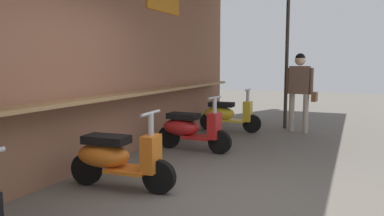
{
  "coord_description": "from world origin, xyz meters",
  "views": [
    {
      "loc": [
        -3.82,
        -1.57,
        1.52
      ],
      "look_at": [
        2.32,
        1.07,
        0.74
      ],
      "focal_mm": 35.73,
      "sensor_mm": 36.0,
      "label": 1
    }
  ],
  "objects_px": {
    "scooter_orange": "(115,157)",
    "scooter_yellow": "(226,114)",
    "scooter_red": "(189,128)",
    "shopper_with_handbag": "(300,84)"
  },
  "relations": [
    {
      "from": "shopper_with_handbag",
      "to": "scooter_red",
      "type": "bearing_deg",
      "value": 153.27
    },
    {
      "from": "scooter_orange",
      "to": "scooter_yellow",
      "type": "relative_size",
      "value": 1.0
    },
    {
      "from": "scooter_red",
      "to": "scooter_orange",
      "type": "bearing_deg",
      "value": -85.58
    },
    {
      "from": "scooter_orange",
      "to": "shopper_with_handbag",
      "type": "xyz_separation_m",
      "value": [
        4.81,
        -1.52,
        0.68
      ]
    },
    {
      "from": "scooter_red",
      "to": "shopper_with_handbag",
      "type": "relative_size",
      "value": 0.81
    },
    {
      "from": "scooter_orange",
      "to": "scooter_red",
      "type": "bearing_deg",
      "value": 86.26
    },
    {
      "from": "scooter_red",
      "to": "scooter_yellow",
      "type": "bearing_deg",
      "value": 94.42
    },
    {
      "from": "scooter_red",
      "to": "shopper_with_handbag",
      "type": "bearing_deg",
      "value": 63.69
    },
    {
      "from": "scooter_orange",
      "to": "scooter_yellow",
      "type": "distance_m",
      "value": 4.32
    },
    {
      "from": "scooter_orange",
      "to": "scooter_red",
      "type": "xyz_separation_m",
      "value": [
        2.24,
        -0.0,
        0.0
      ]
    }
  ]
}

